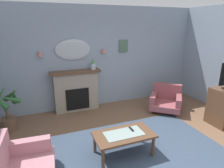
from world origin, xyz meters
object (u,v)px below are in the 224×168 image
(mantel_vase_centre, at_px, (93,65))
(coffee_table, at_px, (124,136))
(tv_remote, at_px, (131,129))
(fireplace, at_px, (76,91))
(framed_picture, at_px, (123,46))
(potted_plant_corner_palm, at_px, (7,109))
(wall_sconce_right, at_px, (103,50))
(wall_sconce_left, at_px, (40,53))
(wall_mirror, at_px, (73,50))
(armchair_by_coffee_table, at_px, (166,100))

(mantel_vase_centre, relative_size, coffee_table, 0.29)
(mantel_vase_centre, height_order, coffee_table, mantel_vase_centre)
(tv_remote, bearing_deg, coffee_table, -159.15)
(coffee_table, bearing_deg, fireplace, 99.87)
(tv_remote, bearing_deg, framed_picture, 69.14)
(tv_remote, bearing_deg, potted_plant_corner_palm, 143.29)
(mantel_vase_centre, height_order, wall_sconce_right, wall_sconce_right)
(wall_sconce_left, distance_m, coffee_table, 2.99)
(wall_mirror, relative_size, potted_plant_corner_palm, 0.91)
(fireplace, height_order, mantel_vase_centre, mantel_vase_centre)
(wall_sconce_left, height_order, tv_remote, wall_sconce_left)
(fireplace, distance_m, coffee_table, 2.35)
(mantel_vase_centre, distance_m, tv_remote, 2.37)
(wall_sconce_right, bearing_deg, mantel_vase_centre, -161.08)
(fireplace, distance_m, wall_sconce_right, 1.38)
(fireplace, height_order, framed_picture, framed_picture)
(wall_sconce_left, xyz_separation_m, tv_remote, (1.44, -2.33, -1.21))
(wall_sconce_left, relative_size, wall_sconce_right, 1.00)
(wall_mirror, distance_m, armchair_by_coffee_table, 2.96)
(wall_sconce_right, height_order, coffee_table, wall_sconce_right)
(wall_sconce_right, relative_size, potted_plant_corner_palm, 0.13)
(mantel_vase_centre, xyz_separation_m, coffee_table, (-0.10, -2.28, -0.91))
(fireplace, height_order, wall_sconce_left, wall_sconce_left)
(coffee_table, bearing_deg, wall_mirror, 99.31)
(wall_sconce_left, distance_m, wall_sconce_right, 1.70)
(wall_mirror, bearing_deg, armchair_by_coffee_table, -23.74)
(framed_picture, bearing_deg, mantel_vase_centre, -169.80)
(mantel_vase_centre, height_order, framed_picture, framed_picture)
(fireplace, height_order, coffee_table, fireplace)
(tv_remote, xyz_separation_m, potted_plant_corner_palm, (-2.29, 1.71, 0.08))
(wall_sconce_right, height_order, framed_picture, framed_picture)
(wall_sconce_right, relative_size, coffee_table, 0.13)
(mantel_vase_centre, distance_m, potted_plant_corner_palm, 2.38)
(wall_sconce_left, relative_size, coffee_table, 0.13)
(wall_mirror, bearing_deg, coffee_table, -80.69)
(armchair_by_coffee_table, xyz_separation_m, potted_plant_corner_palm, (-4.08, 0.38, 0.23))
(wall_mirror, distance_m, wall_sconce_right, 0.85)
(fireplace, xyz_separation_m, wall_sconce_left, (-0.85, 0.09, 1.09))
(coffee_table, bearing_deg, potted_plant_corner_palm, 139.73)
(armchair_by_coffee_table, bearing_deg, coffee_table, -144.67)
(fireplace, xyz_separation_m, wall_sconce_right, (0.85, 0.09, 1.09))
(wall_sconce_left, xyz_separation_m, wall_sconce_right, (1.70, 0.00, 0.00))
(tv_remote, distance_m, potted_plant_corner_palm, 2.86)
(wall_sconce_left, distance_m, armchair_by_coffee_table, 3.64)
(wall_sconce_left, xyz_separation_m, potted_plant_corner_palm, (-0.85, -0.62, -1.13))
(mantel_vase_centre, xyz_separation_m, wall_sconce_right, (0.35, 0.12, 0.36))
(wall_mirror, distance_m, tv_remote, 2.75)
(tv_remote, distance_m, armchair_by_coffee_table, 2.23)
(wall_mirror, height_order, tv_remote, wall_mirror)
(coffee_table, bearing_deg, wall_sconce_right, 79.41)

